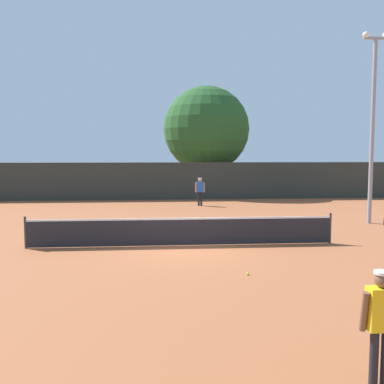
# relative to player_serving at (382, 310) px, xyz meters

# --- Properties ---
(ground_plane) EXTENTS (120.00, 120.00, 0.00)m
(ground_plane) POSITION_rel_player_serving_xyz_m (-2.16, 9.13, -1.06)
(ground_plane) COLOR #9E5633
(tennis_net) EXTENTS (10.47, 0.08, 1.07)m
(tennis_net) POSITION_rel_player_serving_xyz_m (-2.16, 9.13, -0.54)
(tennis_net) COLOR #232328
(tennis_net) RESTS_ON ground
(perimeter_fence) EXTENTS (32.19, 0.12, 2.52)m
(perimeter_fence) POSITION_rel_player_serving_xyz_m (-2.16, 23.82, 0.20)
(perimeter_fence) COLOR #2D332D
(perimeter_fence) RESTS_ON ground
(player_serving) EXTENTS (0.68, 0.39, 2.43)m
(player_serving) POSITION_rel_player_serving_xyz_m (0.00, 0.00, 0.00)
(player_serving) COLOR yellow
(player_serving) RESTS_ON ground
(player_receiving) EXTENTS (0.57, 0.24, 1.66)m
(player_receiving) POSITION_rel_player_serving_xyz_m (-0.44, 20.28, -0.04)
(player_receiving) COLOR blue
(player_receiving) RESTS_ON ground
(tennis_ball) EXTENTS (0.07, 0.07, 0.07)m
(tennis_ball) POSITION_rel_player_serving_xyz_m (-0.67, 5.44, -1.02)
(tennis_ball) COLOR #CCE033
(tennis_ball) RESTS_ON ground
(light_pole) EXTENTS (1.18, 0.28, 8.40)m
(light_pole) POSITION_rel_player_serving_xyz_m (6.53, 13.22, 3.71)
(light_pole) COLOR gray
(light_pole) RESTS_ON ground
(large_tree) EXTENTS (6.38, 6.38, 8.11)m
(large_tree) POSITION_rel_player_serving_xyz_m (0.71, 27.07, 3.85)
(large_tree) COLOR brown
(large_tree) RESTS_ON ground
(parked_car_near) EXTENTS (1.93, 4.21, 1.69)m
(parked_car_near) POSITION_rel_player_serving_xyz_m (0.11, 29.74, -0.28)
(parked_car_near) COLOR red
(parked_car_near) RESTS_ON ground
(parked_car_mid) EXTENTS (2.18, 4.32, 1.69)m
(parked_car_mid) POSITION_rel_player_serving_xyz_m (4.42, 31.57, -0.28)
(parked_car_mid) COLOR red
(parked_car_mid) RESTS_ON ground
(parked_car_far) EXTENTS (2.23, 4.34, 1.69)m
(parked_car_far) POSITION_rel_player_serving_xyz_m (7.71, 32.44, -0.28)
(parked_car_far) COLOR white
(parked_car_far) RESTS_ON ground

